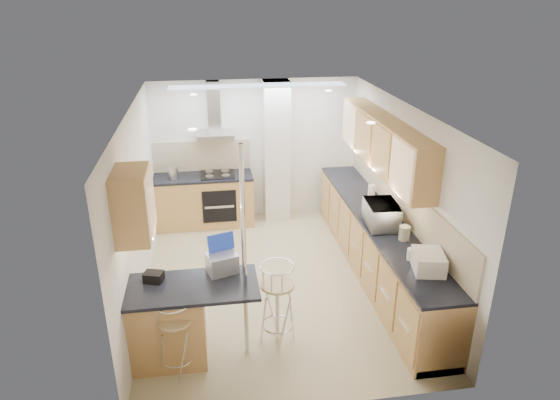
{
  "coord_description": "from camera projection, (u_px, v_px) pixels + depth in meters",
  "views": [
    {
      "loc": [
        -0.86,
        -6.13,
        3.86
      ],
      "look_at": [
        0.11,
        0.2,
        1.18
      ],
      "focal_mm": 32.0,
      "sensor_mm": 36.0,
      "label": 1
    }
  ],
  "objects": [
    {
      "name": "bread_bin",
      "position": [
        428.0,
        262.0,
        5.66
      ],
      "size": [
        0.41,
        0.48,
        0.22
      ],
      "primitive_type": "cube",
      "rotation": [
        0.0,
        0.0,
        -0.21
      ],
      "color": "silver",
      "rests_on": "right_counter"
    },
    {
      "name": "jar_a",
      "position": [
        385.0,
        203.0,
        7.29
      ],
      "size": [
        0.13,
        0.13,
        0.18
      ],
      "primitive_type": "cylinder",
      "rotation": [
        0.0,
        0.0,
        0.12
      ],
      "color": "silver",
      "rests_on": "right_counter"
    },
    {
      "name": "jar_d",
      "position": [
        411.0,
        254.0,
        5.9
      ],
      "size": [
        0.12,
        0.12,
        0.14
      ],
      "primitive_type": "cylinder",
      "rotation": [
        0.0,
        0.0,
        -0.28
      ],
      "color": "white",
      "rests_on": "right_counter"
    },
    {
      "name": "right_counter",
      "position": [
        377.0,
        245.0,
        7.24
      ],
      "size": [
        0.63,
        4.4,
        0.92
      ],
      "color": "tan",
      "rests_on": "ground"
    },
    {
      "name": "microwave",
      "position": [
        382.0,
        215.0,
        6.72
      ],
      "size": [
        0.44,
        0.62,
        0.33
      ],
      "primitive_type": "imported",
      "rotation": [
        0.0,
        0.0,
        1.5
      ],
      "color": "white",
      "rests_on": "right_counter"
    },
    {
      "name": "jar_c",
      "position": [
        404.0,
        233.0,
        6.37
      ],
      "size": [
        0.16,
        0.16,
        0.19
      ],
      "primitive_type": "cylinder",
      "rotation": [
        0.0,
        0.0,
        0.14
      ],
      "color": "#AFAC8C",
      "rests_on": "right_counter"
    },
    {
      "name": "laptop",
      "position": [
        222.0,
        263.0,
        5.58
      ],
      "size": [
        0.38,
        0.33,
        0.22
      ],
      "primitive_type": "cube",
      "rotation": [
        0.0,
        0.0,
        0.31
      ],
      "color": "#A7AAAF",
      "rests_on": "peninsula"
    },
    {
      "name": "bar_stool_near",
      "position": [
        176.0,
        338.0,
        5.3
      ],
      "size": [
        0.49,
        0.49,
        0.92
      ],
      "primitive_type": null,
      "rotation": [
        0.0,
        0.0,
        -0.39
      ],
      "color": "tan",
      "rests_on": "ground"
    },
    {
      "name": "back_counter",
      "position": [
        205.0,
        200.0,
        8.81
      ],
      "size": [
        1.7,
        0.63,
        0.92
      ],
      "color": "tan",
      "rests_on": "ground"
    },
    {
      "name": "ground",
      "position": [
        275.0,
        281.0,
        7.2
      ],
      "size": [
        4.8,
        4.8,
        0.0
      ],
      "primitive_type": "plane",
      "color": "tan",
      "rests_on": "ground"
    },
    {
      "name": "room_shell",
      "position": [
        293.0,
        171.0,
        7.0
      ],
      "size": [
        3.64,
        4.84,
        2.51
      ],
      "color": "silver",
      "rests_on": "ground"
    },
    {
      "name": "kettle",
      "position": [
        173.0,
        173.0,
        8.46
      ],
      "size": [
        0.16,
        0.16,
        0.2
      ],
      "primitive_type": "cylinder",
      "color": "#B3B5B8",
      "rests_on": "back_counter"
    },
    {
      "name": "bag",
      "position": [
        154.0,
        277.0,
        5.43
      ],
      "size": [
        0.23,
        0.2,
        0.11
      ],
      "primitive_type": "cube",
      "rotation": [
        0.0,
        0.0,
        -0.28
      ],
      "color": "black",
      "rests_on": "peninsula"
    },
    {
      "name": "bar_stool_end",
      "position": [
        277.0,
        304.0,
        5.78
      ],
      "size": [
        0.57,
        0.57,
        1.04
      ],
      "primitive_type": null,
      "rotation": [
        0.0,
        0.0,
        1.09
      ],
      "color": "tan",
      "rests_on": "ground"
    },
    {
      "name": "peninsula",
      "position": [
        193.0,
        322.0,
        5.54
      ],
      "size": [
        1.47,
        0.72,
        0.94
      ],
      "color": "tan",
      "rests_on": "ground"
    },
    {
      "name": "jar_b",
      "position": [
        372.0,
        190.0,
        7.77
      ],
      "size": [
        0.14,
        0.14,
        0.17
      ],
      "primitive_type": "cylinder",
      "rotation": [
        0.0,
        0.0,
        0.35
      ],
      "color": "silver",
      "rests_on": "right_counter"
    }
  ]
}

